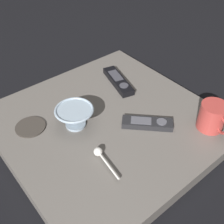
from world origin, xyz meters
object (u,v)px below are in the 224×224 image
at_px(tv_remote_far, 147,123).
at_px(drink_coaster, 31,127).
at_px(teaspoon, 100,154).
at_px(cereal_bowl, 75,116).
at_px(coffee_mug, 212,117).
at_px(tv_remote_near, 118,81).

bearing_deg(tv_remote_far, drink_coaster, -128.13).
height_order(teaspoon, tv_remote_far, teaspoon).
relative_size(cereal_bowl, teaspoon, 1.00).
height_order(cereal_bowl, tv_remote_far, cereal_bowl).
distance_m(coffee_mug, drink_coaster, 0.56).
bearing_deg(drink_coaster, teaspoon, 22.33).
relative_size(coffee_mug, tv_remote_far, 0.76).
height_order(coffee_mug, teaspoon, coffee_mug).
relative_size(teaspoon, tv_remote_near, 0.65).
xyz_separation_m(cereal_bowl, teaspoon, (0.15, -0.02, -0.02)).
height_order(teaspoon, tv_remote_near, teaspoon).
height_order(tv_remote_near, tv_remote_far, tv_remote_near).
relative_size(cereal_bowl, coffee_mug, 1.09).
bearing_deg(tv_remote_near, cereal_bowl, -70.61).
relative_size(tv_remote_near, drink_coaster, 1.98).
xyz_separation_m(cereal_bowl, tv_remote_far, (0.15, 0.17, -0.03)).
bearing_deg(cereal_bowl, tv_remote_near, 109.39).
relative_size(coffee_mug, teaspoon, 0.91).
distance_m(cereal_bowl, tv_remote_near, 0.27).
height_order(coffee_mug, tv_remote_far, coffee_mug).
distance_m(coffee_mug, tv_remote_near, 0.37).
xyz_separation_m(coffee_mug, teaspoon, (-0.12, -0.34, -0.03)).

